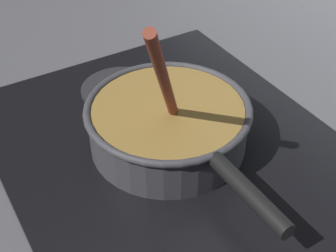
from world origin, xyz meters
name	(u,v)px	position (x,y,z in m)	size (l,w,h in m)	color
ground	(94,147)	(0.00, 0.00, -0.02)	(2.40, 1.60, 0.04)	#4C4C51
hob_plate	(168,146)	(0.08, 0.09, 0.01)	(0.56, 0.48, 0.01)	black
burner_ring	(168,141)	(0.08, 0.09, 0.02)	(0.19, 0.19, 0.01)	#592D0C
spare_burner	(120,89)	(-0.08, 0.09, 0.01)	(0.14, 0.14, 0.01)	#262628
cooking_pan	(169,124)	(0.09, 0.09, 0.05)	(0.38, 0.24, 0.27)	#38383D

